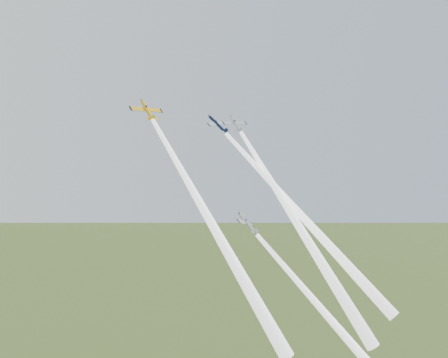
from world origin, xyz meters
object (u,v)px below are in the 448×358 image
plane_navy (218,124)px  plane_silver_right (236,124)px  plane_yellow (147,110)px  plane_silver_low (247,224)px

plane_navy → plane_silver_right: (6.54, 1.15, 0.53)m
plane_yellow → plane_navy: bearing=-16.4°
plane_silver_right → plane_silver_low: (-9.63, -15.66, -22.92)m
plane_yellow → plane_silver_low: 34.26m
plane_silver_right → plane_navy: bearing=-165.6°
plane_silver_low → plane_yellow: bearing=101.0°
plane_navy → plane_silver_right: size_ratio=1.01×
plane_yellow → plane_navy: size_ratio=1.19×
plane_navy → plane_silver_right: plane_silver_right is taller
plane_navy → plane_silver_right: bearing=-14.5°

